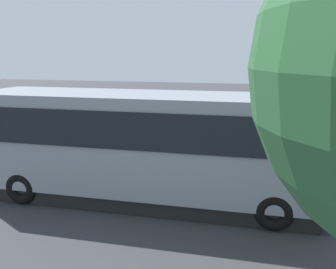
# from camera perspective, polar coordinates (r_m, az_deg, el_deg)

# --- Properties ---
(ground_plane) EXTENTS (80.00, 80.00, 0.00)m
(ground_plane) POSITION_cam_1_polar(r_m,az_deg,el_deg) (15.40, 4.16, -4.08)
(ground_plane) COLOR #38383D
(tour_bus) EXTENTS (10.30, 2.67, 3.25)m
(tour_bus) POSITION_cam_1_polar(r_m,az_deg,el_deg) (10.89, -3.04, -2.12)
(tour_bus) COLOR #8C939E
(tour_bus) RESTS_ON ground_plane
(spectator_far_left) EXTENTS (0.58, 0.37, 1.68)m
(spectator_far_left) POSITION_cam_1_polar(r_m,az_deg,el_deg) (13.02, 5.78, -2.70)
(spectator_far_left) COLOR black
(spectator_far_left) RESTS_ON ground_plane
(spectator_left) EXTENTS (0.58, 0.35, 1.71)m
(spectator_left) POSITION_cam_1_polar(r_m,az_deg,el_deg) (13.40, 1.09, -2.08)
(spectator_left) COLOR black
(spectator_left) RESTS_ON ground_plane
(spectator_centre) EXTENTS (0.58, 0.35, 1.67)m
(spectator_centre) POSITION_cam_1_polar(r_m,az_deg,el_deg) (13.63, -4.32, -1.95)
(spectator_centre) COLOR black
(spectator_centre) RESTS_ON ground_plane
(parked_motorcycle_silver) EXTENTS (2.04, 0.66, 0.99)m
(parked_motorcycle_silver) POSITION_cam_1_polar(r_m,az_deg,el_deg) (12.57, 9.71, -5.80)
(parked_motorcycle_silver) COLOR black
(parked_motorcycle_silver) RESTS_ON ground_plane
(stunt_motorcycle) EXTENTS (1.86, 0.82, 1.87)m
(stunt_motorcycle) POSITION_cam_1_polar(r_m,az_deg,el_deg) (17.82, -2.29, 1.70)
(stunt_motorcycle) COLOR black
(stunt_motorcycle) RESTS_ON ground_plane
(traffic_cone) EXTENTS (0.34, 0.34, 0.63)m
(traffic_cone) POSITION_cam_1_polar(r_m,az_deg,el_deg) (16.54, 1.74, -1.79)
(traffic_cone) COLOR orange
(traffic_cone) RESTS_ON ground_plane
(bay_line_b) EXTENTS (0.26, 4.84, 0.01)m
(bay_line_b) POSITION_cam_1_polar(r_m,az_deg,el_deg) (16.80, 17.71, -3.23)
(bay_line_b) COLOR white
(bay_line_b) RESTS_ON ground_plane
(bay_line_c) EXTENTS (0.25, 4.47, 0.01)m
(bay_line_c) POSITION_cam_1_polar(r_m,az_deg,el_deg) (16.86, 7.49, -2.68)
(bay_line_c) COLOR white
(bay_line_c) RESTS_ON ground_plane
(bay_line_d) EXTENTS (0.24, 4.21, 0.01)m
(bay_line_d) POSITION_cam_1_polar(r_m,az_deg,el_deg) (17.44, -2.35, -2.07)
(bay_line_d) COLOR white
(bay_line_d) RESTS_ON ground_plane
(bay_line_e) EXTENTS (0.25, 4.62, 0.01)m
(bay_line_e) POSITION_cam_1_polar(r_m,az_deg,el_deg) (18.49, -11.30, -1.46)
(bay_line_e) COLOR white
(bay_line_e) RESTS_ON ground_plane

